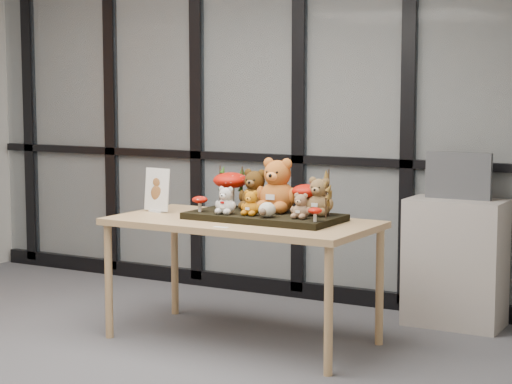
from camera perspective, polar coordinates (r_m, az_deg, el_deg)
The scene contains 25 objects.
floor at distance 5.35m, azimuth -14.09°, elevation -10.99°, with size 5.00×5.00×0.00m, color #56575C.
room_shell at distance 5.10m, azimuth -14.62°, elevation 7.31°, with size 5.00×5.00×5.00m.
glass_partition at distance 7.10m, azimuth -0.59°, elevation 5.13°, with size 4.90×0.06×2.78m.
display_table at distance 5.74m, azimuth -0.85°, elevation -2.37°, with size 1.66×0.85×0.77m.
diorama_tray at distance 5.71m, azimuth 0.52°, elevation -1.53°, with size 0.94×0.47×0.04m, color black.
bear_pooh_yellow at distance 5.77m, azimuth 1.34°, elevation 0.61°, with size 0.28×0.26×0.37m, color #BF6222, non-canonical shape.
bear_brown_medium at distance 5.87m, azimuth -0.06°, elevation 0.29°, with size 0.22×0.20×0.29m, color #452B0D, non-canonical shape.
bear_tan_back at distance 5.63m, azimuth 3.92°, elevation -0.14°, with size 0.20×0.18×0.26m, color brown, non-canonical shape.
bear_small_yellow at distance 5.62m, azimuth -0.31°, elevation -0.60°, with size 0.13×0.12×0.17m, color #C36F0E, non-canonical shape.
bear_white_bow at distance 5.68m, azimuth -1.85°, elevation -0.42°, with size 0.14×0.13×0.19m, color silver, non-canonical shape.
bear_beige_small at distance 5.49m, azimuth 2.78°, elevation -0.78°, with size 0.13×0.12×0.17m, color #926C4D, non-canonical shape.
plush_cream_hedgehog at distance 5.53m, azimuth 0.69°, elevation -1.05°, with size 0.08×0.07×0.10m, color beige, non-canonical shape.
mushroom_back_left at distance 5.99m, azimuth -1.57°, elevation 0.24°, with size 0.23×0.23×0.25m, color #A50F05, non-canonical shape.
mushroom_back_right at distance 5.69m, azimuth 3.13°, elevation -0.34°, with size 0.18×0.18×0.20m, color #A50F05, non-canonical shape.
mushroom_front_left at distance 5.79m, azimuth -3.48°, elevation -0.69°, with size 0.10×0.10×0.11m, color #A50F05, non-canonical shape.
mushroom_front_right at distance 5.37m, azimuth 3.65°, elevation -1.35°, with size 0.08×0.08×0.09m, color #A50F05, non-canonical shape.
sprig_green_far_left at distance 6.01m, azimuth -2.22°, elevation 0.35°, with size 0.05×0.05×0.27m, color #0E360C, non-canonical shape.
sprig_green_mid_left at distance 5.98m, azimuth -0.85°, elevation 0.31°, with size 0.05×0.05×0.27m, color #0E360C, non-canonical shape.
sprig_dry_far_right at distance 5.60m, azimuth 4.50°, elevation -0.04°, with size 0.05×0.05×0.28m, color brown, non-canonical shape.
sprig_dry_mid_right at distance 5.48m, azimuth 4.32°, elevation -0.60°, with size 0.05×0.05×0.21m, color brown, non-canonical shape.
sprig_green_centre at distance 5.89m, azimuth 0.88°, elevation 0.02°, with size 0.05×0.05×0.23m, color #0E360C, non-canonical shape.
sign_holder at distance 6.09m, azimuth -6.12°, elevation 0.01°, with size 0.20×0.07×0.29m.
label_card at distance 5.42m, azimuth -2.18°, elevation -2.18°, with size 0.09×0.03×0.00m, color white.
cabinet at distance 6.31m, azimuth 12.17°, elevation -4.27°, with size 0.64×0.37×0.85m, color #9D948C.
monitor at distance 6.24m, azimuth 12.35°, elevation 0.99°, with size 0.44×0.05×0.31m.
Camera 1 is at (3.52, -3.69, 1.60)m, focal length 65.00 mm.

